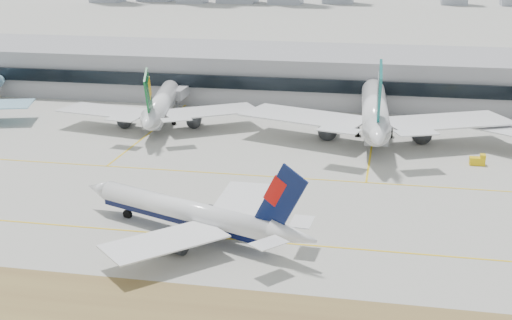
% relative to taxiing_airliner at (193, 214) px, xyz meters
% --- Properties ---
extents(ground, '(3000.00, 3000.00, 0.00)m').
position_rel_taxiing_airliner_xyz_m(ground, '(10.43, 4.92, -4.10)').
color(ground, '#98978E').
rests_on(ground, ground).
extents(taxiing_airliner, '(48.27, 40.78, 17.00)m').
position_rel_taxiing_airliner_xyz_m(taxiing_airliner, '(0.00, 0.00, 0.00)').
color(taxiing_airliner, white).
rests_on(taxiing_airliner, ground).
extents(widebody_eva, '(55.96, 55.48, 20.29)m').
position_rel_taxiing_airliner_xyz_m(widebody_eva, '(-30.49, 73.47, 1.29)').
color(widebody_eva, white).
rests_on(widebody_eva, ground).
extents(widebody_cathay, '(71.10, 69.62, 25.38)m').
position_rel_taxiing_airliner_xyz_m(widebody_cathay, '(28.87, 71.91, 2.65)').
color(widebody_cathay, white).
rests_on(widebody_cathay, ground).
extents(terminal, '(280.00, 43.10, 15.00)m').
position_rel_taxiing_airliner_xyz_m(terminal, '(10.43, 119.75, 3.40)').
color(terminal, gray).
rests_on(terminal, ground).
extents(gse_c, '(3.55, 2.00, 2.60)m').
position_rel_taxiing_airliner_xyz_m(gse_c, '(53.62, 52.61, -3.05)').
color(gse_c, yellow).
rests_on(gse_c, ground).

